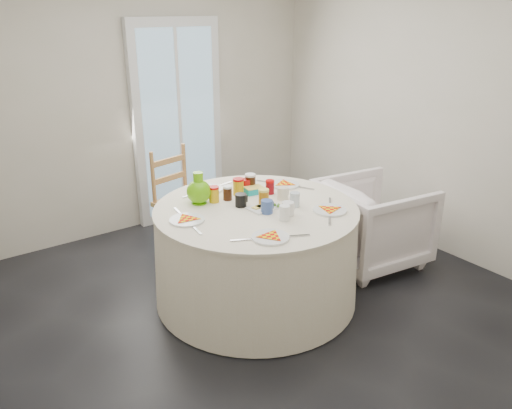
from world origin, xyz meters
TOP-DOWN VIEW (x-y plane):
  - floor at (0.00, 0.00)m, footprint 4.00×4.00m
  - wall_back at (0.00, 2.00)m, footprint 4.00×0.02m
  - wall_right at (2.00, 0.00)m, footprint 0.02×4.00m
  - glass_door at (0.40, 1.95)m, footprint 1.00×0.08m
  - table at (0.07, 0.10)m, footprint 1.59×1.59m
  - wooden_chair at (0.02, 1.20)m, footprint 0.52×0.51m
  - armchair at (1.26, -0.03)m, footprint 0.88×0.93m
  - place_settings at (0.07, 0.10)m, footprint 1.41×1.41m
  - jar_cluster at (0.09, 0.33)m, footprint 0.59×0.43m
  - butter_tub at (0.23, 0.36)m, footprint 0.16×0.12m
  - green_pitcher at (-0.23, 0.43)m, footprint 0.19×0.19m
  - cheese_platter at (0.11, 0.05)m, footprint 0.26×0.18m
  - mugs_glasses at (0.17, 0.07)m, footprint 0.84×0.84m

SIDE VIEW (x-z plane):
  - floor at x=0.00m, z-range 0.00..0.00m
  - table at x=0.07m, z-range -0.03..0.78m
  - armchair at x=1.26m, z-range -0.03..0.81m
  - wooden_chair at x=0.02m, z-range -0.02..0.96m
  - place_settings at x=0.07m, z-range 0.76..0.78m
  - cheese_platter at x=0.11m, z-range 0.76..0.79m
  - butter_tub at x=0.23m, z-range 0.76..0.81m
  - mugs_glasses at x=0.17m, z-range 0.75..0.87m
  - jar_cluster at x=0.09m, z-range 0.74..0.90m
  - green_pitcher at x=-0.23m, z-range 0.75..0.99m
  - glass_door at x=0.40m, z-range 0.00..2.10m
  - wall_back at x=0.00m, z-range 0.00..2.60m
  - wall_right at x=2.00m, z-range 0.00..2.60m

